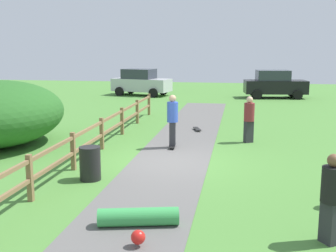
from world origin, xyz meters
TOP-DOWN VIEW (x-y plane):
  - ground_plane at (0.00, 0.00)m, footprint 60.00×60.00m
  - asphalt_path at (0.00, 0.00)m, footprint 2.40×28.00m
  - wooden_fence at (-2.60, 0.00)m, footprint 0.12×18.12m
  - trash_bin at (-1.80, -2.10)m, footprint 0.56×0.56m
  - skater_riding at (-0.22, 1.84)m, footprint 0.41×0.81m
  - skater_fallen at (0.19, -4.89)m, footprint 1.63×1.38m
  - skateboard_loose at (0.31, 5.11)m, footprint 0.44×0.82m
  - bystander_black at (3.72, -4.95)m, footprint 0.53×0.53m
  - bystander_maroon at (2.42, 3.22)m, footprint 0.52×0.52m
  - parked_car_silver at (-5.12, 17.85)m, footprint 4.48×2.71m
  - parked_car_black at (4.39, 17.83)m, footprint 4.37×2.38m

SIDE VIEW (x-z plane):
  - ground_plane at x=0.00m, z-range 0.00..0.00m
  - asphalt_path at x=0.00m, z-range 0.00..0.02m
  - skateboard_loose at x=0.31m, z-range 0.05..0.13m
  - skater_fallen at x=0.19m, z-range 0.02..0.38m
  - trash_bin at x=-1.80m, z-range 0.00..0.90m
  - wooden_fence at x=-2.60m, z-range 0.12..1.22m
  - bystander_black at x=3.72m, z-range 0.08..1.74m
  - bystander_maroon at x=2.42m, z-range 0.09..1.80m
  - parked_car_silver at x=-5.12m, z-range 0.00..1.92m
  - parked_car_black at x=4.39m, z-range 0.00..1.92m
  - skater_riding at x=-0.22m, z-range 0.13..1.99m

